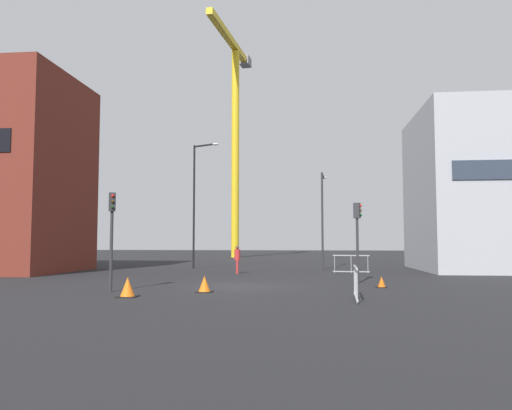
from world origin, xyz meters
The scene contains 13 objects.
ground centered at (0.00, 0.00, 0.00)m, with size 160.00×160.00×0.00m, color black.
office_block centered at (15.63, 12.96, 5.19)m, with size 11.07×10.08×10.38m.
construction_crane centered at (-5.65, 36.06, 16.31)m, with size 2.81×15.50×25.34m.
streetlamp_tall centered at (-4.83, 13.03, 5.04)m, with size 1.95×1.04×8.62m.
streetlamp_short centered at (3.86, 12.76, 3.92)m, with size 0.47×2.07×6.47m.
traffic_light_near centered at (-4.48, -2.73, 2.53)m, with size 0.34×0.39×3.74m.
traffic_light_verge centered at (5.14, 2.08, 2.46)m, with size 0.39×0.32×3.64m.
pedestrian_walking centered at (-1.24, 8.05, 0.94)m, with size 0.34×0.34×1.63m.
safety_barrier_left_run centered at (5.40, 9.08, 0.56)m, with size 2.14×0.22×1.08m.
safety_barrier_mid_span centered at (4.46, -4.41, 0.56)m, with size 0.18×2.34×1.08m.
traffic_cone_striped centered at (5.91, 0.09, 0.20)m, with size 0.45×0.45×0.45m.
traffic_cone_orange centered at (-3.21, -4.37, 0.31)m, with size 0.67×0.67×0.67m.
traffic_cone_on_verge centered at (-0.93, -2.52, 0.28)m, with size 0.60×0.60×0.61m.
Camera 1 is at (2.99, -21.01, 1.92)m, focal length 35.12 mm.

